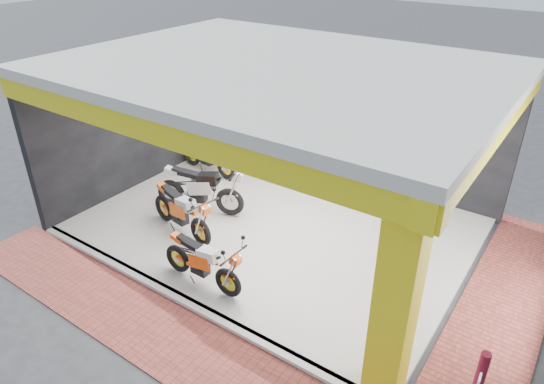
{
  "coord_description": "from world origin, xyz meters",
  "views": [
    {
      "loc": [
        5.17,
        -5.6,
        5.95
      ],
      "look_at": [
        -0.09,
        1.95,
        0.9
      ],
      "focal_mm": 32.0,
      "sensor_mm": 36.0,
      "label": 1
    }
  ],
  "objects": [
    {
      "name": "showroom_floor",
      "position": [
        0.0,
        2.0,
        0.05
      ],
      "size": [
        8.0,
        6.0,
        0.1
      ],
      "primitive_type": "cube",
      "color": "white",
      "rests_on": "ground"
    },
    {
      "name": "paver_right",
      "position": [
        4.8,
        2.0,
        0.01
      ],
      "size": [
        1.4,
        7.0,
        0.03
      ],
      "primitive_type": "cube",
      "color": "#973B31",
      "rests_on": "ground"
    },
    {
      "name": "back_wall",
      "position": [
        0.0,
        5.1,
        1.75
      ],
      "size": [
        8.2,
        0.2,
        3.5
      ],
      "primitive_type": "cube",
      "color": "black",
      "rests_on": "ground"
    },
    {
      "name": "showroom_ceiling",
      "position": [
        0.0,
        2.0,
        3.6
      ],
      "size": [
        8.4,
        6.4,
        0.2
      ],
      "primitive_type": "cube",
      "color": "beige",
      "rests_on": "corner_column"
    },
    {
      "name": "moto_row_d",
      "position": [
        -2.74,
        4.0,
        0.68
      ],
      "size": [
        1.94,
        0.84,
        1.16
      ],
      "primitive_type": null,
      "rotation": [
        0.0,
        0.0,
        0.07
      ],
      "color": "red",
      "rests_on": "showroom_floor"
    },
    {
      "name": "ground",
      "position": [
        0.0,
        0.0,
        0.0
      ],
      "size": [
        80.0,
        80.0,
        0.0
      ],
      "primitive_type": "plane",
      "color": "#2D2D30",
      "rests_on": "ground"
    },
    {
      "name": "paver_front",
      "position": [
        0.0,
        -1.8,
        0.01
      ],
      "size": [
        9.0,
        1.4,
        0.03
      ],
      "primitive_type": "cube",
      "color": "#973B31",
      "rests_on": "ground"
    },
    {
      "name": "moto_hero",
      "position": [
        0.67,
        -0.5,
        0.68
      ],
      "size": [
        1.91,
        0.71,
        1.17
      ],
      "primitive_type": null,
      "rotation": [
        0.0,
        0.0,
        -0.0
      ],
      "color": "#FE4B0A",
      "rests_on": "showroom_floor"
    },
    {
      "name": "header_beam_front",
      "position": [
        0.0,
        -1.0,
        3.3
      ],
      "size": [
        8.4,
        0.3,
        0.4
      ],
      "primitive_type": "cube",
      "color": "yellow",
      "rests_on": "corner_column"
    },
    {
      "name": "header_beam_right",
      "position": [
        4.0,
        2.0,
        3.3
      ],
      "size": [
        0.3,
        6.4,
        0.4
      ],
      "primitive_type": "cube",
      "color": "yellow",
      "rests_on": "corner_column"
    },
    {
      "name": "left_wall",
      "position": [
        -4.1,
        2.0,
        1.75
      ],
      "size": [
        0.2,
        6.2,
        3.5
      ],
      "primitive_type": "cube",
      "color": "black",
      "rests_on": "ground"
    },
    {
      "name": "moto_row_a",
      "position": [
        -0.81,
        0.41,
        0.73
      ],
      "size": [
        2.18,
        1.14,
        1.26
      ],
      "primitive_type": null,
      "rotation": [
        0.0,
        0.0,
        -0.19
      ],
      "color": "#F14E0A",
      "rests_on": "showroom_floor"
    },
    {
      "name": "moto_row_c",
      "position": [
        -2.3,
        3.04,
        0.72
      ],
      "size": [
        2.1,
        0.93,
        1.25
      ],
      "primitive_type": null,
      "rotation": [
        0.0,
        0.0,
        -0.09
      ],
      "color": "#9A9BA1",
      "rests_on": "showroom_floor"
    },
    {
      "name": "corner_column",
      "position": [
        3.75,
        -0.75,
        1.75
      ],
      "size": [
        0.5,
        0.5,
        3.5
      ],
      "primitive_type": "cube",
      "color": "yellow",
      "rests_on": "ground"
    },
    {
      "name": "floor_kerb",
      "position": [
        0.0,
        -1.02,
        0.05
      ],
      "size": [
        8.0,
        0.2,
        0.1
      ],
      "primitive_type": "cube",
      "color": "white",
      "rests_on": "ground"
    },
    {
      "name": "moto_row_b",
      "position": [
        -1.06,
        1.67,
        0.79
      ],
      "size": [
        2.41,
        1.51,
        1.38
      ],
      "primitive_type": null,
      "rotation": [
        0.0,
        0.0,
        0.32
      ],
      "color": "#B3B6BB",
      "rests_on": "showroom_floor"
    }
  ]
}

